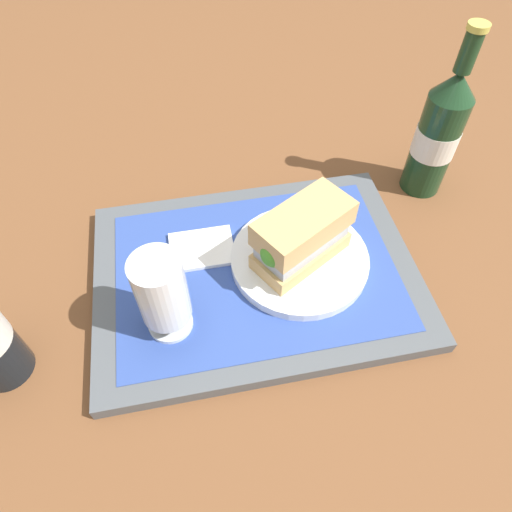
% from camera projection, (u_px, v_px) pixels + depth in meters
% --- Properties ---
extents(ground_plane, '(3.00, 3.00, 0.00)m').
position_uv_depth(ground_plane, '(256.00, 278.00, 0.65)').
color(ground_plane, brown).
extents(tray, '(0.44, 0.32, 0.02)m').
position_uv_depth(tray, '(256.00, 274.00, 0.64)').
color(tray, '#4C5156').
rests_on(tray, ground_plane).
extents(placemat, '(0.38, 0.27, 0.00)m').
position_uv_depth(placemat, '(256.00, 269.00, 0.63)').
color(placemat, '#2D4793').
rests_on(placemat, tray).
extents(plate, '(0.19, 0.19, 0.01)m').
position_uv_depth(plate, '(300.00, 262.00, 0.63)').
color(plate, white).
rests_on(plate, placemat).
extents(sandwich, '(0.14, 0.12, 0.08)m').
position_uv_depth(sandwich, '(301.00, 240.00, 0.59)').
color(sandwich, tan).
rests_on(sandwich, plate).
extents(beer_glass, '(0.06, 0.06, 0.12)m').
position_uv_depth(beer_glass, '(163.00, 295.00, 0.52)').
color(beer_glass, silver).
rests_on(beer_glass, placemat).
extents(napkin_folded, '(0.09, 0.07, 0.01)m').
position_uv_depth(napkin_folded, '(202.00, 249.00, 0.65)').
color(napkin_folded, white).
rests_on(napkin_folded, placemat).
extents(second_bottle, '(0.07, 0.07, 0.27)m').
position_uv_depth(second_bottle, '(438.00, 133.00, 0.68)').
color(second_bottle, '#19381E').
rests_on(second_bottle, ground_plane).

